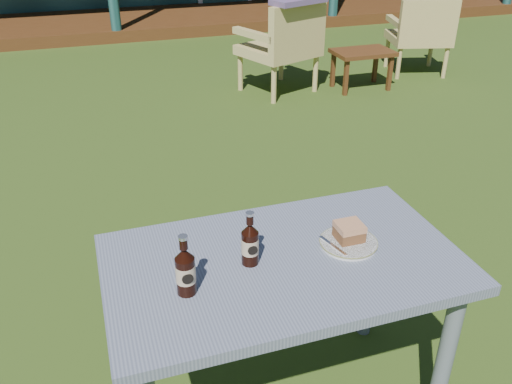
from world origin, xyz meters
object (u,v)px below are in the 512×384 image
object	(u,v)px
cola_bottle_far	(185,271)
plate	(348,243)
cafe_table	(283,282)
cake_slice	(349,231)
armchair_left	(284,43)
armchair_right	(421,32)
side_table	(363,56)
cola_bottle_near	(250,243)

from	to	relation	value
cola_bottle_far	plate	bearing A→B (deg)	7.44
cafe_table	cake_slice	world-z (taller)	cake_slice
cake_slice	armchair_left	size ratio (longest dim) A/B	0.10
armchair_left	armchair_right	distance (m)	1.67
cola_bottle_far	side_table	xyz separation A→B (m)	(2.56, 3.59, -0.46)
cake_slice	cola_bottle_far	size ratio (longest dim) A/B	0.44
cola_bottle_near	side_table	world-z (taller)	cola_bottle_near
cafe_table	armchair_right	size ratio (longest dim) A/B	1.44
cola_bottle_far	side_table	world-z (taller)	cola_bottle_far
cake_slice	armchair_right	world-z (taller)	armchair_right
plate	armchair_left	world-z (taller)	armchair_left
plate	cake_slice	distance (m)	0.04
cafe_table	armchair_left	distance (m)	3.90
plate	cola_bottle_far	world-z (taller)	cola_bottle_far
armchair_right	cola_bottle_far	bearing A→B (deg)	-131.50
cake_slice	plate	bearing A→B (deg)	-115.06
cola_bottle_near	armchair_left	xyz separation A→B (m)	(1.51, 3.62, -0.29)
plate	armchair_left	xyz separation A→B (m)	(1.15, 3.63, -0.22)
cafe_table	armchair_right	bearing A→B (deg)	51.02
armchair_left	armchair_right	size ratio (longest dim) A/B	1.09
cake_slice	armchair_right	distance (m)	4.70
armchair_left	armchair_right	bearing A→B (deg)	4.90
armchair_right	side_table	xyz separation A→B (m)	(-0.85, -0.26, -0.13)
plate	cola_bottle_far	bearing A→B (deg)	-172.56
cafe_table	plate	bearing A→B (deg)	1.64
cake_slice	side_table	distance (m)	4.03
cake_slice	armchair_right	bearing A→B (deg)	53.24
cola_bottle_far	armchair_left	xyz separation A→B (m)	(1.74, 3.71, -0.29)
cake_slice	armchair_left	distance (m)	3.80
armchair_left	side_table	size ratio (longest dim) A/B	1.51
armchair_left	side_table	distance (m)	0.84
cola_bottle_near	cafe_table	bearing A→B (deg)	-6.78
plate	side_table	bearing A→B (deg)	60.74
side_table	cafe_table	bearing A→B (deg)	-122.16
cola_bottle_near	side_table	size ratio (longest dim) A/B	0.33
plate	cake_slice	world-z (taller)	cake_slice
plate	armchair_right	bearing A→B (deg)	53.28
cake_slice	side_table	xyz separation A→B (m)	(1.96, 3.50, -0.42)
cola_bottle_near	armchair_left	world-z (taller)	cola_bottle_near
cola_bottle_far	cola_bottle_near	bearing A→B (deg)	19.92
cafe_table	armchair_left	bearing A→B (deg)	69.01
cafe_table	side_table	bearing A→B (deg)	57.84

